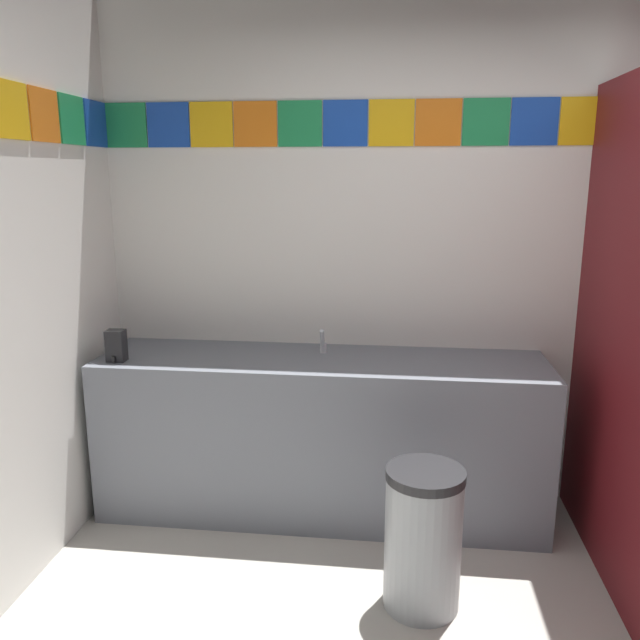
# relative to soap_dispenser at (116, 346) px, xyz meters

# --- Properties ---
(wall_back) EXTENTS (4.20, 0.09, 2.78)m
(wall_back) POSITION_rel_soap_dispenser_xyz_m (1.92, 0.49, 0.48)
(wall_back) COLOR white
(wall_back) RESTS_ON ground_plane
(vanity_counter) EXTENTS (2.28, 0.57, 0.84)m
(vanity_counter) POSITION_rel_soap_dispenser_xyz_m (1.01, 0.17, -0.49)
(vanity_counter) COLOR slate
(vanity_counter) RESTS_ON ground_plane
(faucet_center) EXTENTS (0.04, 0.10, 0.14)m
(faucet_center) POSITION_rel_soap_dispenser_xyz_m (1.01, 0.25, -0.03)
(faucet_center) COLOR silver
(faucet_center) RESTS_ON vanity_counter
(soap_dispenser) EXTENTS (0.09, 0.09, 0.16)m
(soap_dispenser) POSITION_rel_soap_dispenser_xyz_m (0.00, 0.00, 0.00)
(soap_dispenser) COLOR black
(soap_dispenser) RESTS_ON vanity_counter
(trash_bin) EXTENTS (0.32, 0.32, 0.61)m
(trash_bin) POSITION_rel_soap_dispenser_xyz_m (1.52, -0.55, -0.62)
(trash_bin) COLOR #999EA3
(trash_bin) RESTS_ON ground_plane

